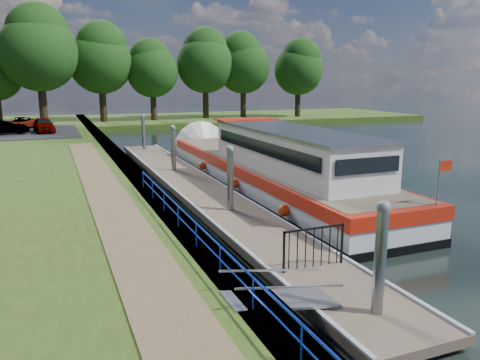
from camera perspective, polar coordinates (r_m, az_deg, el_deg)
name	(u,v)px	position (r m, az deg, el deg)	size (l,w,h in m)	color
ground	(362,319)	(11.61, 14.61, -16.04)	(160.00, 160.00, 0.00)	black
bank_edge	(137,182)	(23.94, -12.50, -0.28)	(1.10, 90.00, 0.78)	#473D2D
far_bank	(198,119)	(63.04, -5.13, 7.41)	(60.00, 18.00, 0.60)	#2B4513
footpath	(117,215)	(16.86, -14.71, -4.14)	(1.60, 40.00, 0.05)	brown
blue_fence	(207,239)	(12.36, -4.03, -7.24)	(0.04, 18.04, 0.72)	#0C2DBF
pontoon	(197,190)	(22.64, -5.24, -1.27)	(2.50, 30.00, 0.56)	brown
mooring_piles	(197,168)	(22.41, -5.30, 1.45)	(0.30, 27.30, 3.55)	gray
gangway	(281,298)	(10.80, 4.99, -14.17)	(2.58, 1.00, 0.92)	#A5A8AD
gate_panel	(314,242)	(12.81, 9.00, -7.43)	(1.85, 0.05, 1.15)	black
barge	(263,166)	(23.90, 2.84, 1.69)	(4.36, 21.15, 4.78)	black
horizon_trees	(90,57)	(57.04, -17.85, 14.10)	(54.38, 10.03, 12.87)	#332316
car_a	(44,125)	(45.29, -22.81, 6.21)	(1.56, 3.88, 1.32)	#999999
car_b	(6,128)	(44.87, -26.66, 5.73)	(1.23, 3.54, 1.17)	#999999
car_d	(19,123)	(48.93, -25.35, 6.26)	(1.89, 4.11, 1.14)	#999999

